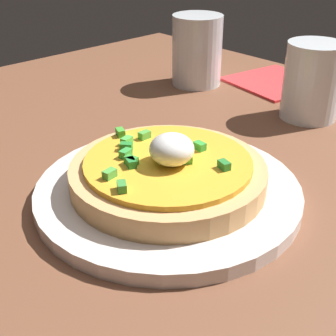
{
  "coord_description": "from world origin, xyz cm",
  "views": [
    {
      "loc": [
        31.14,
        -37.93,
        29.19
      ],
      "look_at": [
        0.62,
        -9.27,
        6.11
      ],
      "focal_mm": 50.74,
      "sensor_mm": 36.0,
      "label": 1
    }
  ],
  "objects_px": {
    "cup_far": "(312,84)",
    "napkin": "(275,82)",
    "plate": "(168,191)",
    "pizza": "(168,172)",
    "cup_near": "(197,53)"
  },
  "relations": [
    {
      "from": "cup_near",
      "to": "plate",
      "type": "bearing_deg",
      "value": -50.72
    },
    {
      "from": "plate",
      "to": "cup_far",
      "type": "distance_m",
      "value": 0.3
    },
    {
      "from": "cup_near",
      "to": "pizza",
      "type": "bearing_deg",
      "value": -50.71
    },
    {
      "from": "plate",
      "to": "napkin",
      "type": "distance_m",
      "value": 0.41
    },
    {
      "from": "cup_far",
      "to": "napkin",
      "type": "bearing_deg",
      "value": 142.74
    },
    {
      "from": "cup_far",
      "to": "napkin",
      "type": "xyz_separation_m",
      "value": [
        -0.12,
        0.09,
        -0.05
      ]
    },
    {
      "from": "plate",
      "to": "cup_far",
      "type": "bearing_deg",
      "value": 93.98
    },
    {
      "from": "pizza",
      "to": "cup_near",
      "type": "bearing_deg",
      "value": 129.29
    },
    {
      "from": "cup_near",
      "to": "napkin",
      "type": "relative_size",
      "value": 0.82
    },
    {
      "from": "pizza",
      "to": "napkin",
      "type": "bearing_deg",
      "value": 110.03
    },
    {
      "from": "cup_near",
      "to": "cup_far",
      "type": "relative_size",
      "value": 1.07
    },
    {
      "from": "plate",
      "to": "pizza",
      "type": "bearing_deg",
      "value": -42.86
    },
    {
      "from": "napkin",
      "to": "cup_far",
      "type": "bearing_deg",
      "value": -37.26
    },
    {
      "from": "cup_near",
      "to": "cup_far",
      "type": "distance_m",
      "value": 0.21
    },
    {
      "from": "plate",
      "to": "cup_far",
      "type": "height_order",
      "value": "cup_far"
    }
  ]
}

